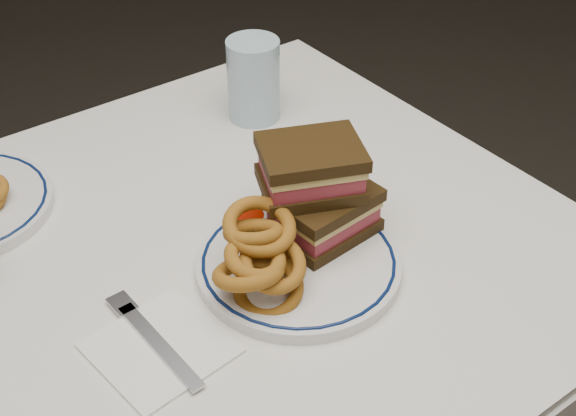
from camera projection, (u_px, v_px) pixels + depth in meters
dining_table at (112, 360)px, 1.04m from camera, size 1.27×0.87×0.75m
main_plate at (299, 264)px, 1.02m from camera, size 0.26×0.26×0.02m
reuben_sandwich at (318, 190)px, 1.02m from camera, size 0.16×0.14×0.13m
onion_rings_main at (261, 259)px, 0.95m from camera, size 0.13×0.13×0.12m
ketchup_ramekin at (249, 223)px, 1.04m from camera, size 0.05×0.05×0.03m
water_glass at (254, 80)px, 1.28m from camera, size 0.09×0.09×0.13m
napkin_fork at (158, 346)px, 0.92m from camera, size 0.15×0.19×0.01m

